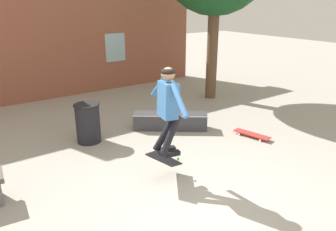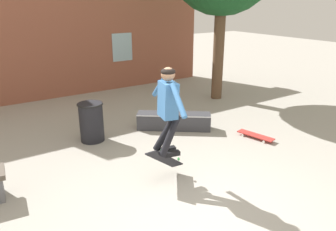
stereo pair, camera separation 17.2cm
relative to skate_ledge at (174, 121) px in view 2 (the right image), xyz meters
The scene contains 7 objects.
ground_plane 3.23m from the skate_ledge, 118.32° to the right, with size 40.00×40.00×0.00m, color #A39E93.
building_backdrop 4.83m from the skate_ledge, 110.04° to the left, with size 10.86×0.52×4.58m.
skate_ledge is the anchor object (origin of this frame).
trash_bin 1.88m from the skate_ledge, 167.47° to the left, with size 0.54×0.54×0.83m.
skater 2.61m from the skate_ledge, 126.48° to the right, with size 0.46×1.27×1.41m.
skateboard_flipping 2.30m from the skate_ledge, 127.90° to the right, with size 0.75×0.36×0.60m.
skateboard_resting 1.86m from the skate_ledge, 50.73° to the right, with size 0.38×0.84×0.08m.
Camera 2 is at (-2.46, -3.01, 2.87)m, focal length 35.00 mm.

